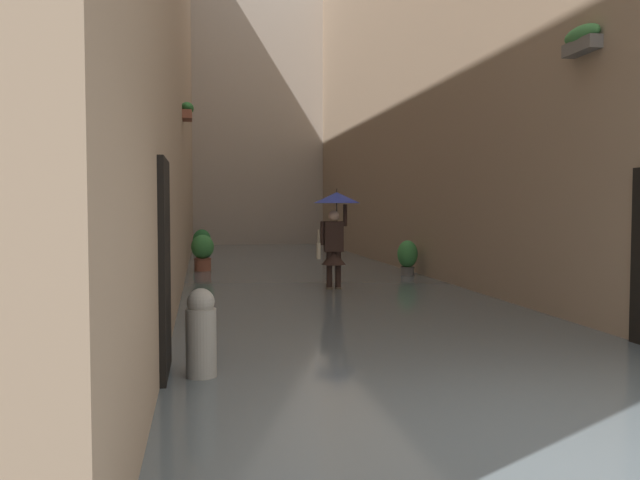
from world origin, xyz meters
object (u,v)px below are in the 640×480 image
(potted_plant_mid_right, at_px, (202,243))
(mooring_bollard, at_px, (201,336))
(potted_plant_mid_left, at_px, (407,257))
(potted_plant_far_right, at_px, (203,252))
(person_wading, at_px, (335,222))

(potted_plant_mid_right, height_order, mooring_bollard, potted_plant_mid_right)
(mooring_bollard, bearing_deg, potted_plant_mid_right, -90.01)
(mooring_bollard, bearing_deg, potted_plant_mid_left, -119.09)
(potted_plant_mid_left, distance_m, mooring_bollard, 10.07)
(potted_plant_mid_right, distance_m, potted_plant_far_right, 4.13)
(person_wading, relative_size, mooring_bollard, 2.22)
(person_wading, bearing_deg, potted_plant_mid_left, -134.66)
(potted_plant_mid_left, relative_size, potted_plant_mid_right, 0.91)
(potted_plant_mid_left, height_order, potted_plant_far_right, potted_plant_far_right)
(potted_plant_mid_right, bearing_deg, mooring_bollard, 89.99)
(potted_plant_mid_left, bearing_deg, person_wading, 45.34)
(person_wading, height_order, potted_plant_mid_left, person_wading)
(potted_plant_mid_right, bearing_deg, potted_plant_far_right, 90.24)
(person_wading, height_order, mooring_bollard, person_wading)
(potted_plant_mid_left, distance_m, potted_plant_mid_right, 7.81)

